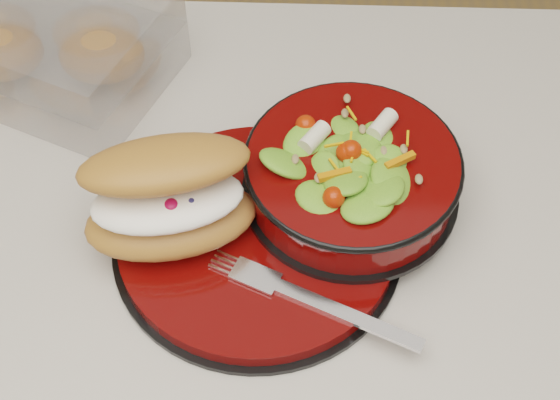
{
  "coord_description": "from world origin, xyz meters",
  "views": [
    {
      "loc": [
        -0.14,
        -0.38,
        1.5
      ],
      "look_at": [
        -0.16,
        0.04,
        0.94
      ],
      "focal_mm": 50.0,
      "sensor_mm": 36.0,
      "label": 1
    }
  ],
  "objects_px": {
    "dinner_plate": "(258,237)",
    "salad_bowl": "(352,170)",
    "pastry_box": "(48,43)",
    "fork": "(318,302)",
    "croissant": "(169,197)"
  },
  "relations": [
    {
      "from": "dinner_plate",
      "to": "salad_bowl",
      "type": "relative_size",
      "value": 1.32
    },
    {
      "from": "dinner_plate",
      "to": "pastry_box",
      "type": "relative_size",
      "value": 0.92
    },
    {
      "from": "salad_bowl",
      "to": "fork",
      "type": "bearing_deg",
      "value": -103.48
    },
    {
      "from": "fork",
      "to": "pastry_box",
      "type": "distance_m",
      "value": 0.41
    },
    {
      "from": "croissant",
      "to": "pastry_box",
      "type": "height_order",
      "value": "croissant"
    },
    {
      "from": "croissant",
      "to": "pastry_box",
      "type": "xyz_separation_m",
      "value": [
        -0.16,
        0.22,
        -0.02
      ]
    },
    {
      "from": "salad_bowl",
      "to": "pastry_box",
      "type": "xyz_separation_m",
      "value": [
        -0.32,
        0.17,
        -0.01
      ]
    },
    {
      "from": "dinner_plate",
      "to": "fork",
      "type": "xyz_separation_m",
      "value": [
        0.06,
        -0.07,
        0.01
      ]
    },
    {
      "from": "croissant",
      "to": "dinner_plate",
      "type": "bearing_deg",
      "value": -13.82
    },
    {
      "from": "salad_bowl",
      "to": "dinner_plate",
      "type": "bearing_deg",
      "value": -150.52
    },
    {
      "from": "fork",
      "to": "pastry_box",
      "type": "bearing_deg",
      "value": 68.75
    },
    {
      "from": "dinner_plate",
      "to": "salad_bowl",
      "type": "distance_m",
      "value": 0.11
    },
    {
      "from": "dinner_plate",
      "to": "fork",
      "type": "height_order",
      "value": "fork"
    },
    {
      "from": "fork",
      "to": "dinner_plate",
      "type": "bearing_deg",
      "value": 60.67
    },
    {
      "from": "dinner_plate",
      "to": "fork",
      "type": "relative_size",
      "value": 1.6
    }
  ]
}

